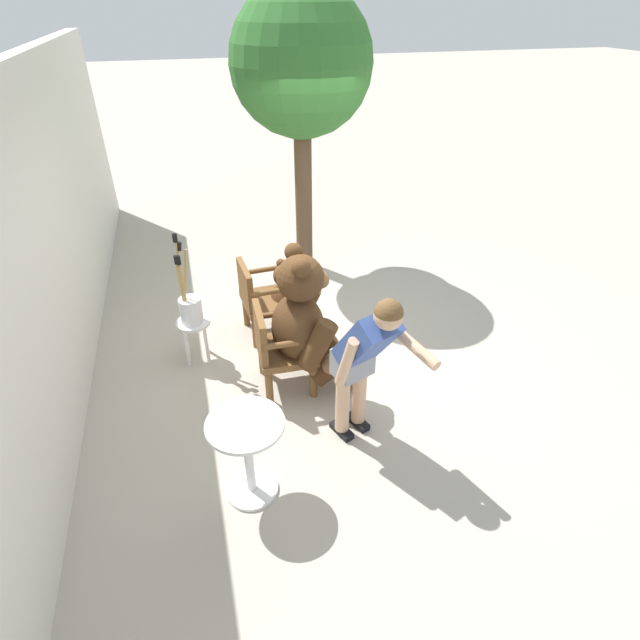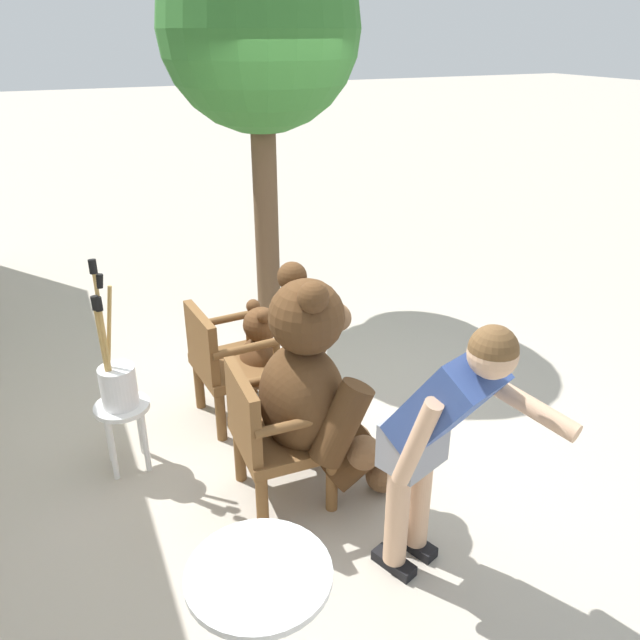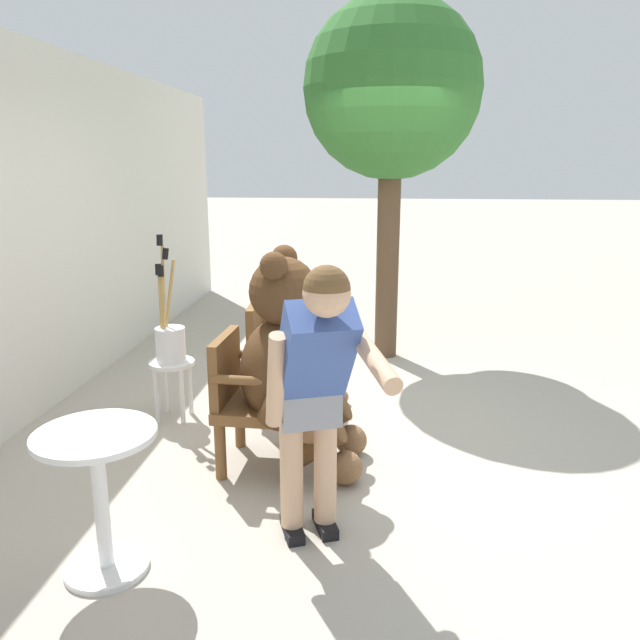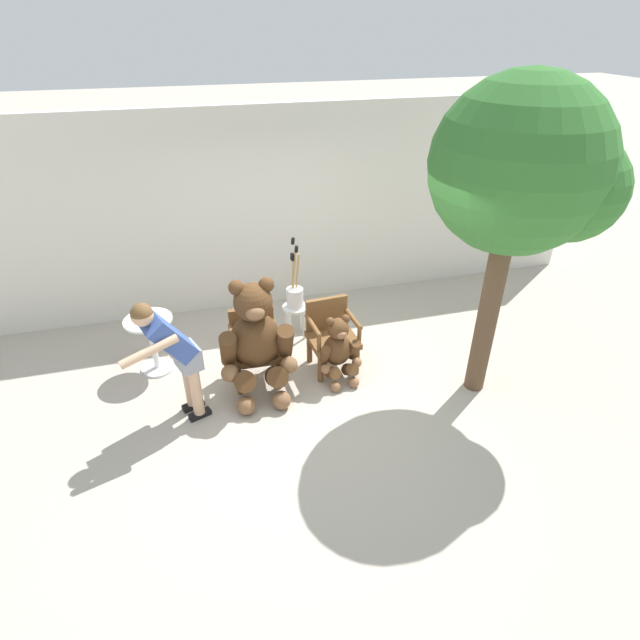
{
  "view_description": "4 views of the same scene",
  "coord_description": "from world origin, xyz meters",
  "views": [
    {
      "loc": [
        -4.19,
        1.16,
        3.21
      ],
      "look_at": [
        -0.3,
        0.08,
        0.58
      ],
      "focal_mm": 28.0,
      "sensor_mm": 36.0,
      "label": 1
    },
    {
      "loc": [
        -3.29,
        1.48,
        2.56
      ],
      "look_at": [
        0.3,
        -0.13,
        0.72
      ],
      "focal_mm": 35.0,
      "sensor_mm": 36.0,
      "label": 2
    },
    {
      "loc": [
        -4.13,
        -0.31,
        1.91
      ],
      "look_at": [
        0.34,
        0.16,
        0.77
      ],
      "focal_mm": 35.0,
      "sensor_mm": 36.0,
      "label": 3
    },
    {
      "loc": [
        -0.99,
        -4.31,
        3.76
      ],
      "look_at": [
        0.3,
        0.43,
        0.73
      ],
      "focal_mm": 28.0,
      "sensor_mm": 36.0,
      "label": 4
    }
  ],
  "objects": [
    {
      "name": "patio_tree",
      "position": [
        2.05,
        -0.38,
        2.51
      ],
      "size": [
        1.73,
        1.65,
        3.39
      ],
      "color": "brown",
      "rests_on": "ground"
    },
    {
      "name": "round_side_table",
      "position": [
        -1.63,
        0.99,
        0.45
      ],
      "size": [
        0.56,
        0.56,
        0.72
      ],
      "color": "white",
      "rests_on": "ground"
    },
    {
      "name": "person_visitor",
      "position": [
        -1.34,
        0.01,
        0.9
      ],
      "size": [
        0.75,
        0.66,
        1.49
      ],
      "color": "black",
      "rests_on": "ground"
    },
    {
      "name": "wooden_chair_right",
      "position": [
        0.46,
        0.52,
        0.46
      ],
      "size": [
        0.6,
        0.56,
        0.86
      ],
      "color": "brown",
      "rests_on": "ground"
    },
    {
      "name": "brush_bucket",
      "position": [
        0.19,
        1.27,
        0.65
      ],
      "size": [
        0.22,
        0.22,
        0.95
      ],
      "color": "white",
      "rests_on": "white_stool"
    },
    {
      "name": "ground_plane",
      "position": [
        0.0,
        0.0,
        0.0
      ],
      "size": [
        60.0,
        60.0,
        0.0
      ],
      "primitive_type": "plane",
      "color": "#B2A899"
    },
    {
      "name": "teddy_bear_large",
      "position": [
        -0.47,
        0.26,
        0.69
      ],
      "size": [
        0.85,
        0.81,
        1.42
      ],
      "color": "#4C3019",
      "rests_on": "ground"
    },
    {
      "name": "white_stool",
      "position": [
        0.19,
        1.27,
        0.36
      ],
      "size": [
        0.34,
        0.34,
        0.46
      ],
      "color": "white",
      "rests_on": "ground"
    },
    {
      "name": "wooden_chair_left",
      "position": [
        -0.47,
        0.52,
        0.46
      ],
      "size": [
        0.58,
        0.54,
        0.86
      ],
      "color": "brown",
      "rests_on": "ground"
    },
    {
      "name": "back_wall",
      "position": [
        0.0,
        2.4,
        1.4
      ],
      "size": [
        10.0,
        0.16,
        2.8
      ],
      "primitive_type": "cube",
      "color": "silver",
      "rests_on": "ground"
    },
    {
      "name": "teddy_bear_small",
      "position": [
        0.47,
        0.23,
        0.41
      ],
      "size": [
        0.51,
        0.49,
        0.85
      ],
      "color": "brown",
      "rests_on": "ground"
    }
  ]
}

